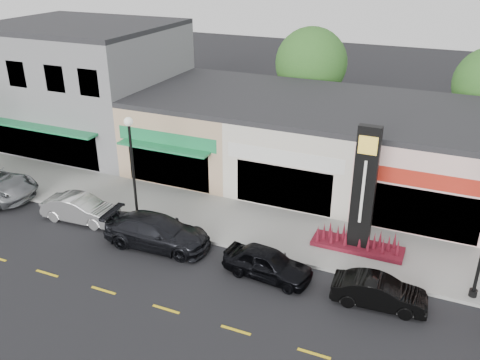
# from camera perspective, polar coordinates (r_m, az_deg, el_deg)

# --- Properties ---
(ground) EXTENTS (120.00, 120.00, 0.00)m
(ground) POSITION_cam_1_polar(r_m,az_deg,el_deg) (21.81, 2.79, -11.72)
(ground) COLOR black
(ground) RESTS_ON ground
(sidewalk) EXTENTS (52.00, 4.30, 0.15)m
(sidewalk) POSITION_cam_1_polar(r_m,az_deg,el_deg) (25.21, 6.36, -6.12)
(sidewalk) COLOR gray
(sidewalk) RESTS_ON ground
(curb) EXTENTS (52.00, 0.20, 0.15)m
(curb) POSITION_cam_1_polar(r_m,az_deg,el_deg) (23.39, 4.66, -8.74)
(curb) COLOR gray
(curb) RESTS_ON ground
(building_grey_2story) EXTENTS (12.00, 10.95, 8.30)m
(building_grey_2story) POSITION_cam_1_polar(r_m,az_deg,el_deg) (37.90, -16.95, 10.27)
(building_grey_2story) COLOR slate
(building_grey_2story) RESTS_ON ground
(shop_beige) EXTENTS (7.00, 10.85, 4.80)m
(shop_beige) POSITION_cam_1_polar(r_m,az_deg,el_deg) (33.21, -3.77, 6.18)
(shop_beige) COLOR tan
(shop_beige) RESTS_ON ground
(shop_cream) EXTENTS (7.00, 10.01, 4.80)m
(shop_cream) POSITION_cam_1_polar(r_m,az_deg,el_deg) (30.80, 7.95, 4.48)
(shop_cream) COLOR beige
(shop_cream) RESTS_ON ground
(shop_pink_w) EXTENTS (7.00, 10.01, 4.80)m
(shop_pink_w) POSITION_cam_1_polar(r_m,az_deg,el_deg) (29.87, 20.94, 2.37)
(shop_pink_w) COLOR beige
(shop_pink_w) RESTS_ON ground
(tree_rear_west) EXTENTS (5.20, 5.20, 7.83)m
(tree_rear_west) POSITION_cam_1_polar(r_m,az_deg,el_deg) (38.13, 7.99, 12.84)
(tree_rear_west) COLOR #382619
(tree_rear_west) RESTS_ON ground
(lamp_west_near) EXTENTS (0.44, 0.44, 5.47)m
(lamp_west_near) POSITION_cam_1_polar(r_m,az_deg,el_deg) (25.43, -12.03, 2.31)
(lamp_west_near) COLOR black
(lamp_west_near) RESTS_ON sidewalk
(pylon_sign) EXTENTS (4.20, 1.30, 6.00)m
(pylon_sign) POSITION_cam_1_polar(r_m,az_deg,el_deg) (23.46, 13.50, -3.07)
(pylon_sign) COLOR #590F1C
(pylon_sign) RESTS_ON sidewalk
(car_white_van) EXTENTS (1.71, 4.18, 1.35)m
(car_white_van) POSITION_cam_1_polar(r_m,az_deg,el_deg) (27.40, -17.45, -3.10)
(car_white_van) COLOR #BCBCBC
(car_white_van) RESTS_ON ground
(car_dark_sedan) EXTENTS (2.42, 5.28, 1.50)m
(car_dark_sedan) POSITION_cam_1_polar(r_m,az_deg,el_deg) (24.30, -9.26, -5.75)
(car_dark_sedan) COLOR black
(car_dark_sedan) RESTS_ON ground
(car_black_sedan) EXTENTS (1.94, 4.03, 1.33)m
(car_black_sedan) POSITION_cam_1_polar(r_m,az_deg,el_deg) (21.97, 3.12, -9.30)
(car_black_sedan) COLOR black
(car_black_sedan) RESTS_ON ground
(car_black_conv) EXTENTS (1.55, 3.77, 1.22)m
(car_black_conv) POSITION_cam_1_polar(r_m,az_deg,el_deg) (21.12, 15.36, -12.05)
(car_black_conv) COLOR black
(car_black_conv) RESTS_ON ground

